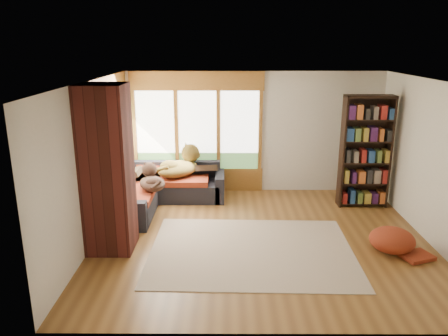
% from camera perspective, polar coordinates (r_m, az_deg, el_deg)
% --- Properties ---
extents(floor, '(5.50, 5.50, 0.00)m').
position_cam_1_polar(floor, '(7.46, 4.83, -9.14)').
color(floor, brown).
rests_on(floor, ground).
extents(ceiling, '(5.50, 5.50, 0.00)m').
position_cam_1_polar(ceiling, '(6.77, 5.35, 11.18)').
color(ceiling, white).
extents(wall_back, '(5.50, 0.04, 2.60)m').
position_cam_1_polar(wall_back, '(9.43, 3.85, 4.63)').
color(wall_back, silver).
rests_on(wall_back, ground).
extents(wall_front, '(5.50, 0.04, 2.60)m').
position_cam_1_polar(wall_front, '(4.66, 7.58, -7.79)').
color(wall_front, silver).
rests_on(wall_front, ground).
extents(wall_left, '(0.04, 5.00, 2.60)m').
position_cam_1_polar(wall_left, '(7.30, -16.96, 0.53)').
color(wall_left, silver).
rests_on(wall_left, ground).
extents(wall_right, '(0.04, 5.00, 2.60)m').
position_cam_1_polar(wall_right, '(7.74, 25.82, 0.45)').
color(wall_right, silver).
rests_on(wall_right, ground).
extents(windows_back, '(2.82, 0.10, 1.90)m').
position_cam_1_polar(windows_back, '(9.39, -3.49, 4.90)').
color(windows_back, '#915F25').
rests_on(windows_back, wall_back).
extents(windows_left, '(0.10, 2.62, 1.90)m').
position_cam_1_polar(windows_left, '(8.40, -14.46, 3.07)').
color(windows_left, '#915F25').
rests_on(windows_left, wall_left).
extents(roller_blind, '(0.03, 0.72, 0.90)m').
position_cam_1_polar(roller_blind, '(9.11, -13.17, 6.71)').
color(roller_blind, '#6F885E').
rests_on(roller_blind, wall_left).
extents(brick_chimney, '(0.70, 0.70, 2.60)m').
position_cam_1_polar(brick_chimney, '(6.88, -15.00, -0.25)').
color(brick_chimney, '#471914').
rests_on(brick_chimney, ground).
extents(sectional_sofa, '(2.20, 2.20, 0.80)m').
position_cam_1_polar(sectional_sofa, '(9.00, -8.49, -2.66)').
color(sectional_sofa, black).
rests_on(sectional_sofa, ground).
extents(area_rug, '(3.24, 2.51, 0.01)m').
position_cam_1_polar(area_rug, '(7.04, 3.61, -10.69)').
color(area_rug, beige).
rests_on(area_rug, ground).
extents(bookshelf, '(0.95, 0.32, 2.21)m').
position_cam_1_polar(bookshelf, '(8.96, 17.99, 2.00)').
color(bookshelf, black).
rests_on(bookshelf, ground).
extents(pouf, '(0.75, 0.75, 0.38)m').
position_cam_1_polar(pouf, '(7.41, 21.11, -8.69)').
color(pouf, '#96341B').
rests_on(pouf, area_rug).
extents(dog_tan, '(1.11, 1.10, 0.55)m').
position_cam_1_polar(dog_tan, '(9.08, -5.67, 0.98)').
color(dog_tan, brown).
rests_on(dog_tan, sectional_sofa).
extents(dog_brindle, '(0.68, 0.84, 0.41)m').
position_cam_1_polar(dog_brindle, '(8.35, -9.46, -1.03)').
color(dog_brindle, black).
rests_on(dog_brindle, sectional_sofa).
extents(throw_pillows, '(1.98, 1.68, 0.45)m').
position_cam_1_polar(throw_pillows, '(8.99, -8.24, 0.48)').
color(throw_pillows, '#302417').
rests_on(throw_pillows, sectional_sofa).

